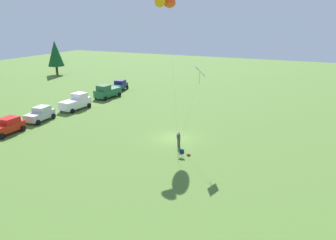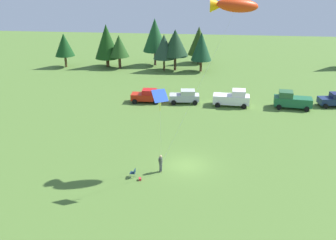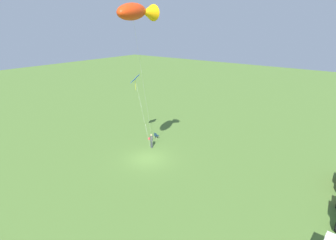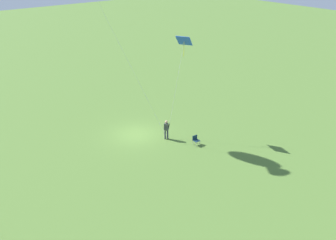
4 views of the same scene
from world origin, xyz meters
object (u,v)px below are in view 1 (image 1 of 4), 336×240
(car_silver_compact, at_px, (40,114))
(truck_white_pickup, at_px, (76,102))
(person_kite_flyer, at_px, (179,138))
(car_red_sedan, at_px, (7,126))
(kite_large_fish, at_px, (168,2))
(folding_chair, at_px, (181,153))
(kite_diamond_blue, at_px, (200,73))
(truck_green_flatbed, at_px, (107,92))
(car_navy_hatch, at_px, (119,85))
(backpack_on_grass, at_px, (189,154))

(car_silver_compact, relative_size, truck_white_pickup, 0.85)
(person_kite_flyer, bearing_deg, truck_white_pickup, -87.29)
(car_red_sedan, distance_m, kite_large_fish, 23.85)
(folding_chair, distance_m, kite_diamond_blue, 8.09)
(person_kite_flyer, xyz_separation_m, truck_green_flatbed, (15.52, 19.92, 0.08))
(person_kite_flyer, xyz_separation_m, kite_large_fish, (6.06, 4.10, 13.94))
(truck_green_flatbed, relative_size, kite_large_fish, 0.33)
(person_kite_flyer, relative_size, kite_large_fish, 0.11)
(car_silver_compact, height_order, truck_green_flatbed, truck_green_flatbed)
(person_kite_flyer, xyz_separation_m, folding_chair, (-2.37, -1.27, -0.53))
(truck_white_pickup, xyz_separation_m, car_navy_hatch, (14.17, 1.41, -0.15))
(car_silver_compact, bearing_deg, truck_white_pickup, -9.42)
(truck_white_pickup, bearing_deg, person_kite_flyer, -107.33)
(truck_green_flatbed, relative_size, kite_diamond_blue, 0.60)
(truck_green_flatbed, xyz_separation_m, car_navy_hatch, (6.15, 1.45, -0.15))
(backpack_on_grass, height_order, car_navy_hatch, car_navy_hatch)
(folding_chair, distance_m, truck_white_pickup, 23.42)
(car_silver_compact, relative_size, kite_large_fish, 0.28)
(folding_chair, xyz_separation_m, truck_white_pickup, (9.87, 21.23, 0.61))
(car_silver_compact, distance_m, car_navy_hatch, 20.83)
(car_navy_hatch, bearing_deg, truck_green_flatbed, -174.95)
(person_kite_flyer, height_order, car_navy_hatch, car_navy_hatch)
(folding_chair, xyz_separation_m, kite_diamond_blue, (2.62, -0.75, 7.62))
(truck_green_flatbed, bearing_deg, car_red_sedan, 5.61)
(kite_diamond_blue, bearing_deg, car_silver_compact, 88.45)
(car_red_sedan, distance_m, car_navy_hatch, 26.31)
(person_kite_flyer, distance_m, car_red_sedan, 20.71)
(car_silver_compact, bearing_deg, backpack_on_grass, -101.50)
(car_red_sedan, relative_size, car_silver_compact, 0.98)
(person_kite_flyer, height_order, kite_large_fish, kite_large_fish)
(car_silver_compact, relative_size, truck_green_flatbed, 0.84)
(person_kite_flyer, relative_size, car_navy_hatch, 0.39)
(car_red_sedan, relative_size, car_navy_hatch, 0.96)
(kite_diamond_blue, bearing_deg, backpack_on_grass, 173.00)
(car_navy_hatch, distance_m, kite_large_fish, 27.17)
(truck_green_flatbed, bearing_deg, folding_chair, 56.22)
(car_navy_hatch, relative_size, kite_large_fish, 0.28)
(car_navy_hatch, bearing_deg, person_kite_flyer, -143.58)
(car_navy_hatch, bearing_deg, backpack_on_grass, -143.41)
(backpack_on_grass, xyz_separation_m, kite_diamond_blue, (1.92, -0.24, 7.99))
(car_red_sedan, distance_m, truck_green_flatbed, 20.13)
(folding_chair, height_order, backpack_on_grass, folding_chair)
(folding_chair, xyz_separation_m, backpack_on_grass, (0.69, -0.52, -0.38))
(person_kite_flyer, height_order, car_silver_compact, car_silver_compact)
(person_kite_flyer, xyz_separation_m, backpack_on_grass, (-1.67, -1.79, -0.91))
(kite_large_fish, bearing_deg, person_kite_flyer, -145.89)
(car_navy_hatch, bearing_deg, folding_chair, -144.90)
(truck_green_flatbed, distance_m, kite_diamond_blue, 27.64)
(folding_chair, height_order, kite_large_fish, kite_large_fish)
(person_kite_flyer, xyz_separation_m, car_navy_hatch, (21.67, 21.37, -0.07))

